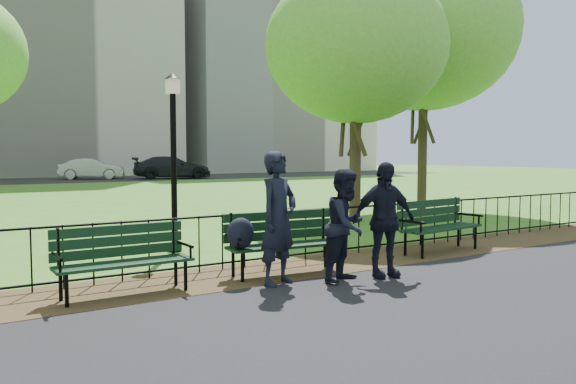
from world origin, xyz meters
TOP-DOWN VIEW (x-y plane):
  - ground at (0.00, 0.00)m, footprint 120.00×120.00m
  - dirt_strip at (0.00, 1.50)m, footprint 60.00×1.60m
  - far_street at (0.00, 35.00)m, footprint 70.00×9.00m
  - iron_fence at (0.00, 2.00)m, footprint 24.06×0.06m
  - apartment_mid at (2.00, 48.00)m, footprint 24.00×15.00m
  - apartment_east at (26.00, 48.00)m, footprint 20.00×15.00m
  - park_bench_main at (-0.66, 1.21)m, footprint 1.97×0.75m
  - park_bench_left_a at (-2.79, 1.29)m, footprint 1.77×0.57m
  - park_bench_right_a at (3.13, 1.33)m, footprint 1.95×0.80m
  - lamppost at (-1.01, 4.07)m, footprint 0.30×0.30m
  - tree_near_e at (4.89, 5.91)m, footprint 4.91×4.91m
  - tree_mid_e at (8.72, 7.16)m, footprint 5.97×5.97m
  - person_left at (-0.75, 0.68)m, footprint 0.81×0.67m
  - person_mid at (0.19, 0.33)m, footprint 0.89×0.69m
  - person_right at (0.84, 0.26)m, footprint 1.09×0.64m
  - sedan_silver at (4.67, 35.10)m, footprint 4.70×3.09m
  - sedan_dark at (9.81, 32.91)m, footprint 5.94×3.51m

SIDE VIEW (x-z plane):
  - ground at x=0.00m, z-range 0.00..0.00m
  - far_street at x=0.00m, z-range 0.00..0.01m
  - dirt_strip at x=0.00m, z-range 0.01..0.02m
  - iron_fence at x=0.00m, z-range 0.00..1.00m
  - park_bench_left_a at x=-2.79m, z-range 0.07..1.07m
  - park_bench_right_a at x=3.13m, z-range 0.08..1.15m
  - park_bench_main at x=-0.66m, z-range 0.12..1.17m
  - sedan_silver at x=4.67m, z-range 0.01..1.47m
  - sedan_dark at x=9.81m, z-range 0.01..1.63m
  - person_mid at x=0.19m, z-range 0.01..1.65m
  - person_right at x=0.84m, z-range 0.01..1.75m
  - person_left at x=-0.75m, z-range 0.01..1.90m
  - lamppost at x=-1.01m, z-range 0.15..3.52m
  - tree_near_e at x=4.89m, z-range 1.32..8.16m
  - tree_mid_e at x=8.72m, z-range 1.62..9.94m
  - apartment_east at x=26.00m, z-range 0.00..24.00m
  - apartment_mid at x=2.00m, z-range 0.00..30.00m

